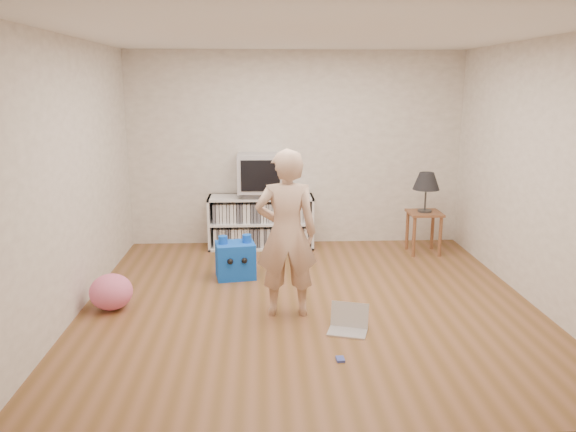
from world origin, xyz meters
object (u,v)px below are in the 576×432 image
(person, at_px, (286,234))
(plush_blue, at_px, (235,260))
(table_lamp, at_px, (426,182))
(plush_pink, at_px, (111,292))
(dvd_deck, at_px, (261,194))
(crt_tv, at_px, (260,173))
(media_unit, at_px, (261,222))
(side_table, at_px, (424,222))
(laptop, at_px, (349,323))

(person, relative_size, plush_blue, 3.21)
(table_lamp, relative_size, plush_pink, 1.24)
(dvd_deck, distance_m, crt_tv, 0.29)
(media_unit, xyz_separation_m, person, (0.24, -2.31, 0.45))
(dvd_deck, height_order, plush_pink, dvd_deck)
(media_unit, relative_size, table_lamp, 2.72)
(crt_tv, height_order, plush_pink, crt_tv)
(crt_tv, xyz_separation_m, side_table, (2.12, -0.37, -0.60))
(media_unit, bearing_deg, plush_pink, -124.83)
(laptop, bearing_deg, plush_blue, 143.31)
(table_lamp, distance_m, plush_blue, 2.66)
(side_table, distance_m, person, 2.71)
(plush_pink, bearing_deg, crt_tv, 54.92)
(plush_blue, distance_m, plush_pink, 1.47)
(side_table, bearing_deg, plush_pink, -154.29)
(side_table, bearing_deg, crt_tv, 170.18)
(laptop, bearing_deg, side_table, 77.27)
(media_unit, distance_m, side_table, 2.15)
(crt_tv, xyz_separation_m, plush_blue, (-0.29, -1.22, -0.81))
(table_lamp, relative_size, laptop, 1.27)
(dvd_deck, relative_size, plush_blue, 0.90)
(laptop, bearing_deg, person, 160.39)
(media_unit, distance_m, table_lamp, 2.23)
(dvd_deck, distance_m, person, 2.30)
(media_unit, height_order, side_table, media_unit)
(side_table, xyz_separation_m, laptop, (-1.33, -2.32, -0.35))
(dvd_deck, bearing_deg, table_lamp, -9.91)
(plush_blue, bearing_deg, table_lamp, 9.76)
(dvd_deck, distance_m, plush_pink, 2.62)
(dvd_deck, bearing_deg, laptop, -73.79)
(dvd_deck, relative_size, person, 0.28)
(side_table, relative_size, laptop, 1.36)
(person, bearing_deg, table_lamp, -135.11)
(plush_pink, bearing_deg, laptop, -14.84)
(table_lamp, bearing_deg, side_table, 0.00)
(plush_pink, bearing_deg, person, -6.43)
(dvd_deck, bearing_deg, crt_tv, -90.00)
(dvd_deck, xyz_separation_m, table_lamp, (2.12, -0.37, 0.21))
(side_table, height_order, plush_pink, side_table)
(crt_tv, distance_m, plush_blue, 1.49)
(crt_tv, xyz_separation_m, person, (0.24, -2.29, -0.22))
(media_unit, relative_size, crt_tv, 2.33)
(person, relative_size, plush_pink, 3.83)
(person, height_order, plush_blue, person)
(person, distance_m, laptop, 1.00)
(crt_tv, height_order, person, person)
(side_table, xyz_separation_m, plush_blue, (-2.41, -0.85, -0.20))
(person, xyz_separation_m, plush_blue, (-0.54, 1.07, -0.59))
(media_unit, bearing_deg, person, -84.01)
(crt_tv, height_order, table_lamp, crt_tv)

